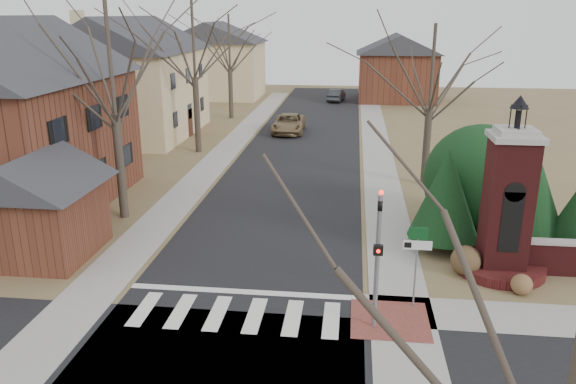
# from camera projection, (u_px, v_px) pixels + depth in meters

# --- Properties ---
(ground) EXTENTS (120.00, 120.00, 0.00)m
(ground) POSITION_uv_depth(u_px,v_px,m) (231.00, 328.00, 16.95)
(ground) COLOR brown
(ground) RESTS_ON ground
(main_street) EXTENTS (8.00, 70.00, 0.01)m
(main_street) POSITION_uv_depth(u_px,v_px,m) (300.00, 154.00, 37.77)
(main_street) COLOR black
(main_street) RESTS_ON ground
(crosswalk_zone) EXTENTS (8.00, 2.20, 0.02)m
(crosswalk_zone) POSITION_uv_depth(u_px,v_px,m) (236.00, 314.00, 17.71)
(crosswalk_zone) COLOR silver
(crosswalk_zone) RESTS_ON ground
(stop_bar) EXTENTS (8.00, 0.35, 0.02)m
(stop_bar) POSITION_uv_depth(u_px,v_px,m) (245.00, 292.00, 19.13)
(stop_bar) COLOR silver
(stop_bar) RESTS_ON ground
(sidewalk_right_main) EXTENTS (2.00, 60.00, 0.02)m
(sidewalk_right_main) POSITION_uv_depth(u_px,v_px,m) (378.00, 156.00, 37.19)
(sidewalk_right_main) COLOR gray
(sidewalk_right_main) RESTS_ON ground
(sidewalk_left) EXTENTS (2.00, 60.00, 0.02)m
(sidewalk_left) POSITION_uv_depth(u_px,v_px,m) (224.00, 152.00, 38.34)
(sidewalk_left) COLOR gray
(sidewalk_left) RESTS_ON ground
(curb_apron) EXTENTS (2.40, 2.40, 0.02)m
(curb_apron) POSITION_uv_depth(u_px,v_px,m) (390.00, 320.00, 17.37)
(curb_apron) COLOR brown
(curb_apron) RESTS_ON ground
(traffic_signal_pole) EXTENTS (0.28, 0.41, 4.50)m
(traffic_signal_pole) POSITION_uv_depth(u_px,v_px,m) (378.00, 248.00, 16.23)
(traffic_signal_pole) COLOR slate
(traffic_signal_pole) RESTS_ON ground
(sign_post) EXTENTS (0.90, 0.07, 2.75)m
(sign_post) POSITION_uv_depth(u_px,v_px,m) (417.00, 251.00, 17.62)
(sign_post) COLOR slate
(sign_post) RESTS_ON ground
(brick_gate_monument) EXTENTS (3.20, 3.20, 6.47)m
(brick_gate_monument) POSITION_uv_depth(u_px,v_px,m) (506.00, 216.00, 20.03)
(brick_gate_monument) COLOR #4D1616
(brick_gate_monument) RESTS_ON ground
(house_brick_left) EXTENTS (9.80, 11.80, 9.42)m
(house_brick_left) POSITION_uv_depth(u_px,v_px,m) (2.00, 111.00, 26.42)
(house_brick_left) COLOR brown
(house_brick_left) RESTS_ON ground
(house_stucco_left) EXTENTS (9.80, 12.80, 9.28)m
(house_stucco_left) POSITION_uv_depth(u_px,v_px,m) (130.00, 75.00, 42.58)
(house_stucco_left) COLOR beige
(house_stucco_left) RESTS_ON ground
(garage_left) EXTENTS (4.80, 4.80, 4.29)m
(garage_left) POSITION_uv_depth(u_px,v_px,m) (36.00, 201.00, 21.46)
(garage_left) COLOR brown
(garage_left) RESTS_ON ground
(house_distant_left) EXTENTS (10.80, 8.80, 8.53)m
(house_distant_left) POSITION_uv_depth(u_px,v_px,m) (215.00, 58.00, 62.39)
(house_distant_left) COLOR beige
(house_distant_left) RESTS_ON ground
(house_distant_right) EXTENTS (8.80, 8.80, 7.30)m
(house_distant_right) POSITION_uv_depth(u_px,v_px,m) (397.00, 66.00, 60.37)
(house_distant_right) COLOR brown
(house_distant_right) RESTS_ON ground
(evergreen_near) EXTENTS (2.80, 2.80, 4.10)m
(evergreen_near) POSITION_uv_depth(u_px,v_px,m) (446.00, 194.00, 22.08)
(evergreen_near) COLOR #473D33
(evergreen_near) RESTS_ON ground
(evergreen_mid) EXTENTS (3.40, 3.40, 4.70)m
(evergreen_mid) POSITION_uv_depth(u_px,v_px,m) (525.00, 180.00, 22.76)
(evergreen_mid) COLOR #473D33
(evergreen_mid) RESTS_ON ground
(evergreen_mass) EXTENTS (4.80, 4.80, 4.80)m
(evergreen_mass) POSITION_uv_depth(u_px,v_px,m) (480.00, 175.00, 24.22)
(evergreen_mass) COLOR black
(evergreen_mass) RESTS_ON ground
(bare_tree_0) EXTENTS (8.05, 8.05, 11.15)m
(bare_tree_0) POSITION_uv_depth(u_px,v_px,m) (109.00, 47.00, 23.90)
(bare_tree_0) COLOR #473D33
(bare_tree_0) RESTS_ON ground
(bare_tree_1) EXTENTS (8.40, 8.40, 11.64)m
(bare_tree_1) POSITION_uv_depth(u_px,v_px,m) (193.00, 30.00, 36.09)
(bare_tree_1) COLOR #473D33
(bare_tree_1) RESTS_ON ground
(bare_tree_2) EXTENTS (7.35, 7.35, 10.19)m
(bare_tree_2) POSITION_uv_depth(u_px,v_px,m) (229.00, 38.00, 48.75)
(bare_tree_2) COLOR #473D33
(bare_tree_2) RESTS_ON ground
(bare_tree_3) EXTENTS (7.00, 7.00, 9.70)m
(bare_tree_3) POSITION_uv_depth(u_px,v_px,m) (433.00, 61.00, 29.23)
(bare_tree_3) COLOR #473D33
(bare_tree_3) RESTS_ON ground
(pickup_truck) EXTENTS (2.49, 5.24, 1.44)m
(pickup_truck) POSITION_uv_depth(u_px,v_px,m) (289.00, 123.00, 44.49)
(pickup_truck) COLOR olive
(pickup_truck) RESTS_ON ground
(distant_car) EXTENTS (1.94, 4.08, 1.29)m
(distant_car) POSITION_uv_depth(u_px,v_px,m) (336.00, 95.00, 60.24)
(distant_car) COLOR #303437
(distant_car) RESTS_ON ground
(dry_shrub_left) EXTENTS (1.09, 1.09, 1.09)m
(dry_shrub_left) POSITION_uv_depth(u_px,v_px,m) (466.00, 260.00, 20.29)
(dry_shrub_left) COLOR brown
(dry_shrub_left) RESTS_ON ground
(dry_shrub_right) EXTENTS (0.72, 0.72, 0.72)m
(dry_shrub_right) POSITION_uv_depth(u_px,v_px,m) (522.00, 284.00, 18.90)
(dry_shrub_right) COLOR brown
(dry_shrub_right) RESTS_ON ground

